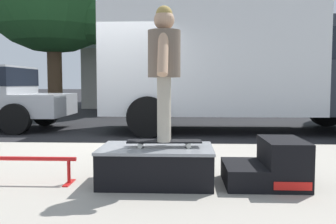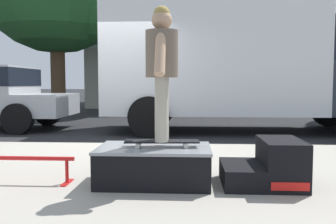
% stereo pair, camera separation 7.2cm
% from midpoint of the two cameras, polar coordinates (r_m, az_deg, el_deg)
% --- Properties ---
extents(ground_plane, '(140.00, 140.00, 0.00)m').
position_cam_midpoint_polar(ground_plane, '(7.24, -9.77, -4.99)').
color(ground_plane, black).
extents(sidewalk_slab, '(50.00, 5.00, 0.12)m').
position_cam_midpoint_polar(sidewalk_slab, '(4.42, -18.80, -10.43)').
color(sidewalk_slab, '#A8A093').
rests_on(sidewalk_slab, ground).
extents(skate_box, '(1.19, 0.77, 0.39)m').
position_cam_midpoint_polar(skate_box, '(3.95, -1.62, -7.97)').
color(skate_box, black).
rests_on(skate_box, sidewalk_slab).
extents(kicker_ramp, '(0.81, 0.74, 0.48)m').
position_cam_midpoint_polar(kicker_ramp, '(4.03, 15.77, -8.03)').
color(kicker_ramp, black).
rests_on(kicker_ramp, sidewalk_slab).
extents(grind_rail, '(1.30, 0.28, 0.28)m').
position_cam_midpoint_polar(grind_rail, '(4.28, -22.18, -7.31)').
color(grind_rail, red).
rests_on(grind_rail, sidewalk_slab).
extents(skateboard, '(0.79, 0.25, 0.07)m').
position_cam_midpoint_polar(skateboard, '(3.89, -0.41, -4.60)').
color(skateboard, black).
rests_on(skateboard, skate_box).
extents(skater_kid, '(0.34, 0.72, 1.39)m').
position_cam_midpoint_polar(skater_kid, '(3.85, -0.41, 7.71)').
color(skater_kid, '#B7AD99').
rests_on(skater_kid, skateboard).
extents(box_truck, '(6.91, 2.63, 3.05)m').
position_cam_midpoint_polar(box_truck, '(9.29, 12.86, 7.55)').
color(box_truck, white).
rests_on(box_truck, ground).
extents(house_behind, '(9.54, 8.23, 8.40)m').
position_cam_midpoint_polar(house_behind, '(21.34, 2.44, 12.67)').
color(house_behind, silver).
rests_on(house_behind, ground).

